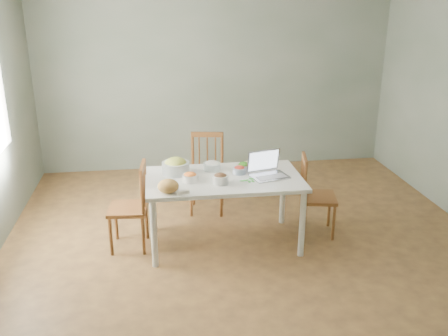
{
  "coord_description": "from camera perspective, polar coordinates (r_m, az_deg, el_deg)",
  "views": [
    {
      "loc": [
        -0.88,
        -4.49,
        2.49
      ],
      "look_at": [
        -0.22,
        0.08,
        0.83
      ],
      "focal_mm": 39.79,
      "sensor_mm": 36.0,
      "label": 1
    }
  ],
  "objects": [
    {
      "name": "dining_table",
      "position": [
        5.09,
        0.0,
        -4.92
      ],
      "size": [
        1.55,
        0.87,
        0.73
      ],
      "primitive_type": null,
      "color": "silver",
      "rests_on": "floor"
    },
    {
      "name": "bowl_redpep",
      "position": [
        5.04,
        1.77,
        -0.21
      ],
      "size": [
        0.18,
        0.18,
        0.08
      ],
      "primitive_type": null,
      "rotation": [
        0.0,
        0.0,
        -0.4
      ],
      "color": "#C54424",
      "rests_on": "dining_table"
    },
    {
      "name": "butter_stick",
      "position": [
        4.56,
        -4.66,
        -2.83
      ],
      "size": [
        0.11,
        0.07,
        0.03
      ],
      "primitive_type": "cube",
      "rotation": [
        0.0,
        0.0,
        0.37
      ],
      "color": "beige",
      "rests_on": "dining_table"
    },
    {
      "name": "bowl_mushroom",
      "position": [
        4.77,
        -0.42,
        -1.21
      ],
      "size": [
        0.19,
        0.19,
        0.1
      ],
      "primitive_type": null,
      "rotation": [
        0.0,
        0.0,
        -0.3
      ],
      "color": "#422515",
      "rests_on": "dining_table"
    },
    {
      "name": "wall_front",
      "position": [
        2.46,
        13.96,
        -8.5
      ],
      "size": [
        5.0,
        0.0,
        2.7
      ],
      "primitive_type": "cube",
      "color": "gray",
      "rests_on": "ground"
    },
    {
      "name": "chair_left",
      "position": [
        5.07,
        -11.0,
        -4.38
      ],
      "size": [
        0.41,
        0.43,
        0.89
      ],
      "primitive_type": null,
      "rotation": [
        0.0,
        0.0,
        -1.66
      ],
      "color": "#5A3518",
      "rests_on": "floor"
    },
    {
      "name": "flatbread",
      "position": [
        5.3,
        3.17,
        0.43
      ],
      "size": [
        0.24,
        0.24,
        0.02
      ],
      "primitive_type": "cylinder",
      "rotation": [
        0.0,
        0.0,
        0.18
      ],
      "color": "beige",
      "rests_on": "dining_table"
    },
    {
      "name": "chair_far",
      "position": [
        5.79,
        -2.0,
        -0.71
      ],
      "size": [
        0.47,
        0.45,
        0.92
      ],
      "primitive_type": null,
      "rotation": [
        0.0,
        0.0,
        -0.17
      ],
      "color": "#5A3518",
      "rests_on": "floor"
    },
    {
      "name": "bread_boule",
      "position": [
        4.59,
        -6.43,
        -2.09
      ],
      "size": [
        0.23,
        0.23,
        0.13
      ],
      "primitive_type": "ellipsoid",
      "rotation": [
        0.0,
        0.0,
        0.21
      ],
      "color": "olive",
      "rests_on": "dining_table"
    },
    {
      "name": "bowl_broccoli",
      "position": [
        5.12,
        2.28,
        0.17
      ],
      "size": [
        0.17,
        0.17,
        0.09
      ],
      "primitive_type": null,
      "rotation": [
        0.0,
        0.0,
        -0.19
      ],
      "color": "#18560E",
      "rests_on": "dining_table"
    },
    {
      "name": "wall_back",
      "position": [
        7.14,
        -0.97,
        10.61
      ],
      "size": [
        5.0,
        0.0,
        2.7
      ],
      "primitive_type": "cube",
      "color": "gray",
      "rests_on": "ground"
    },
    {
      "name": "bowl_onion",
      "position": [
        5.14,
        -1.42,
        0.29
      ],
      "size": [
        0.22,
        0.22,
        0.1
      ],
      "primitive_type": null,
      "rotation": [
        0.0,
        0.0,
        -0.26
      ],
      "color": "silver",
      "rests_on": "dining_table"
    },
    {
      "name": "bowl_squash",
      "position": [
        5.05,
        -5.56,
        0.24
      ],
      "size": [
        0.35,
        0.35,
        0.16
      ],
      "primitive_type": null,
      "rotation": [
        0.0,
        0.0,
        -0.33
      ],
      "color": "#E5C766",
      "rests_on": "dining_table"
    },
    {
      "name": "basil_bunch",
      "position": [
        4.86,
        2.66,
        -1.36
      ],
      "size": [
        0.18,
        0.18,
        0.02
      ],
      "primitive_type": null,
      "color": "#35832B",
      "rests_on": "dining_table"
    },
    {
      "name": "floor",
      "position": [
        5.21,
        2.6,
        -8.77
      ],
      "size": [
        5.0,
        5.0,
        0.0
      ],
      "primitive_type": "cube",
      "color": "#503823",
      "rests_on": "ground"
    },
    {
      "name": "bowl_carrot",
      "position": [
        4.84,
        -3.91,
        -1.03
      ],
      "size": [
        0.19,
        0.19,
        0.09
      ],
      "primitive_type": null,
      "rotation": [
        0.0,
        0.0,
        -0.26
      ],
      "color": "orange",
      "rests_on": "dining_table"
    },
    {
      "name": "laptop",
      "position": [
        4.93,
        5.3,
        0.29
      ],
      "size": [
        0.42,
        0.37,
        0.25
      ],
      "primitive_type": null,
      "rotation": [
        0.0,
        0.0,
        0.26
      ],
      "color": "#B8B8C1",
      "rests_on": "dining_table"
    },
    {
      "name": "chair_right",
      "position": [
        5.36,
        10.77,
        -3.13
      ],
      "size": [
        0.43,
        0.45,
        0.87
      ],
      "primitive_type": null,
      "rotation": [
        0.0,
        0.0,
        1.37
      ],
      "color": "#5A3518",
      "rests_on": "floor"
    }
  ]
}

